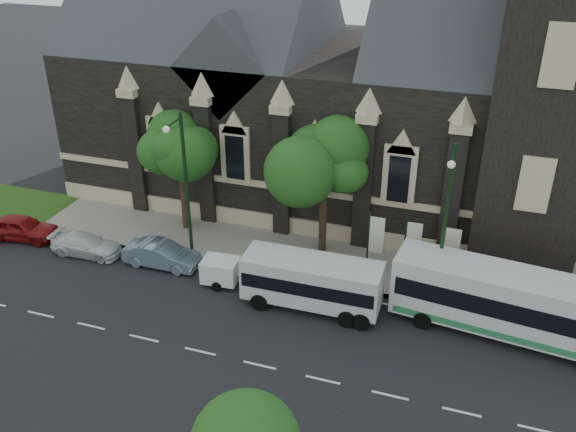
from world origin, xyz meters
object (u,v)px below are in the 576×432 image
at_px(banner_flag_center, 410,244).
at_px(car_far_white, 86,245).
at_px(street_lamp_near, 445,220).
at_px(banner_flag_right, 448,250).
at_px(tree_walk_left, 184,144).
at_px(shuttle_bus, 312,281).
at_px(box_trailer, 221,270).
at_px(car_far_red, 21,228).
at_px(tree_walk_right, 329,162).
at_px(sedan, 162,254).
at_px(tour_coach, 519,305).
at_px(street_lamp_mid, 184,182).
at_px(banner_flag_left, 373,238).

bearing_deg(banner_flag_center, car_far_white, -170.38).
relative_size(street_lamp_near, banner_flag_right, 2.25).
xyz_separation_m(street_lamp_near, banner_flag_right, (0.29, 1.91, -2.73)).
xyz_separation_m(tree_walk_left, car_far_white, (-4.41, -4.84, -5.11)).
xyz_separation_m(shuttle_bus, box_trailer, (-5.34, 0.43, -0.74)).
height_order(banner_flag_right, shuttle_bus, banner_flag_right).
bearing_deg(car_far_red, tree_walk_right, -83.91).
bearing_deg(sedan, car_far_white, 92.73).
distance_m(sedan, car_far_red, 9.75).
distance_m(tree_walk_left, street_lamp_near, 16.22).
distance_m(tree_walk_right, street_lamp_near, 7.72).
xyz_separation_m(tree_walk_right, tree_walk_left, (-9.01, -0.01, -0.08)).
relative_size(banner_flag_center, sedan, 0.90).
bearing_deg(car_far_white, banner_flag_right, -83.65).
relative_size(banner_flag_right, tour_coach, 0.33).
distance_m(shuttle_bus, car_far_red, 19.11).
bearing_deg(street_lamp_near, tree_walk_left, 167.13).
height_order(street_lamp_mid, banner_flag_right, street_lamp_mid).
xyz_separation_m(sedan, car_far_white, (-4.86, -0.29, -0.10)).
relative_size(banner_flag_left, box_trailer, 1.40).
distance_m(street_lamp_near, sedan, 15.99).
bearing_deg(banner_flag_right, street_lamp_near, -98.56).
bearing_deg(banner_flag_center, tree_walk_left, 173.11).
relative_size(street_lamp_near, street_lamp_mid, 1.00).
relative_size(shuttle_bus, sedan, 1.61).
bearing_deg(street_lamp_mid, shuttle_bus, -13.98).
bearing_deg(street_lamp_near, shuttle_bus, -161.83).
height_order(tree_walk_right, banner_flag_right, tree_walk_right).
height_order(tree_walk_right, tree_walk_left, tree_walk_right).
height_order(banner_flag_right, tour_coach, banner_flag_right).
bearing_deg(sedan, car_far_red, 89.20).
distance_m(tree_walk_left, shuttle_bus, 11.99).
relative_size(banner_flag_center, car_far_white, 0.93).
height_order(banner_flag_center, sedan, banner_flag_center).
bearing_deg(car_far_red, street_lamp_near, -95.73).
bearing_deg(street_lamp_near, car_far_red, -177.90).
xyz_separation_m(tree_walk_left, banner_flag_right, (16.08, -1.70, -3.35)).
bearing_deg(tour_coach, banner_flag_center, 157.37).
bearing_deg(street_lamp_near, street_lamp_mid, 180.00).
bearing_deg(banner_flag_center, tree_walk_right, 161.36).
bearing_deg(car_far_white, sedan, -88.96).
bearing_deg(banner_flag_left, tree_walk_right, 150.90).
xyz_separation_m(banner_flag_left, box_trailer, (-7.66, -3.46, -1.53)).
xyz_separation_m(tree_walk_left, tour_coach, (19.72, -4.85, -3.86)).
xyz_separation_m(banner_flag_center, banner_flag_right, (2.00, 0.00, 0.00)).
relative_size(tree_walk_left, box_trailer, 2.67).
xyz_separation_m(banner_flag_right, car_far_white, (-20.50, -3.14, -1.76)).
distance_m(tree_walk_left, banner_flag_left, 12.66).
relative_size(box_trailer, sedan, 0.65).
bearing_deg(tour_coach, street_lamp_mid, -177.38).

